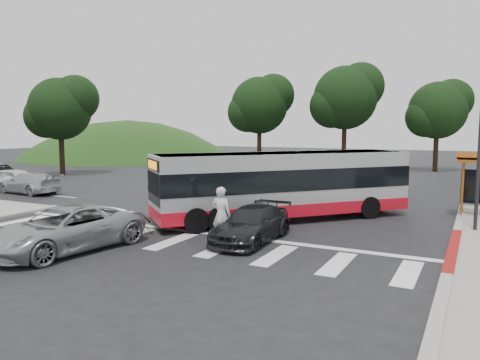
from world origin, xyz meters
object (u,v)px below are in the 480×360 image
Objects in this scene: dark_sedan at (251,224)px; pedestrian at (221,215)px; silver_suv_south at (65,229)px; transit_bus at (284,186)px.

pedestrian is at bearing -141.88° from dark_sedan.
dark_sedan is 6.29m from silver_suv_south.
transit_bus is at bearing 95.34° from dark_sedan.
transit_bus is 2.69× the size of dark_sedan.
silver_suv_south is at bearing -77.11° from transit_bus.
silver_suv_south is at bearing 39.61° from pedestrian.
pedestrian reaches higher than silver_suv_south.
silver_suv_south is (-4.04, -3.28, -0.26)m from pedestrian.
pedestrian is 0.38× the size of silver_suv_south.
transit_bus reaches higher than silver_suv_south.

